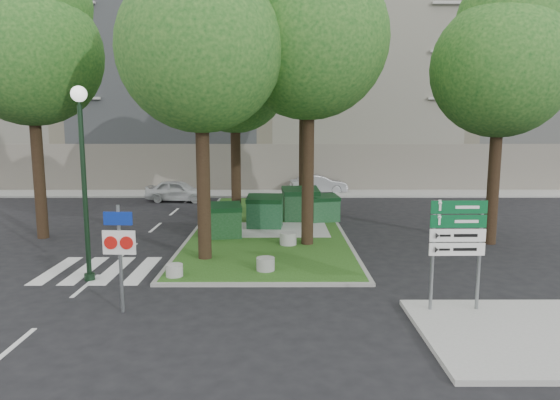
{
  "coord_description": "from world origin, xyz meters",
  "views": [
    {
      "loc": [
        0.94,
        -13.55,
        4.51
      ],
      "look_at": [
        0.98,
        2.92,
        2.0
      ],
      "focal_mm": 32.0,
      "sensor_mm": 36.0,
      "label": 1
    }
  ],
  "objects_px": {
    "tree_street_left": "(32,40)",
    "dumpster_d": "(324,208)",
    "tree_median_near_left": "(203,33)",
    "tree_median_near_right": "(311,23)",
    "car_white": "(178,191)",
    "street_lamp": "(83,161)",
    "directional_sign": "(457,238)",
    "traffic_sign_pole": "(120,244)",
    "dumpster_a": "(223,221)",
    "dumpster_b": "(265,212)",
    "tree_median_mid": "(237,68)",
    "tree_median_far": "(306,47)",
    "bollard_right": "(288,239)",
    "tree_street_right": "(503,55)",
    "car_silver": "(318,184)",
    "bollard_left": "(174,270)",
    "litter_bin": "(317,199)",
    "bollard_mid": "(266,264)",
    "dumpster_c": "(300,204)"
  },
  "relations": [
    {
      "from": "bollard_right",
      "to": "traffic_sign_pole",
      "type": "height_order",
      "value": "traffic_sign_pole"
    },
    {
      "from": "street_lamp",
      "to": "car_silver",
      "type": "relative_size",
      "value": 1.5
    },
    {
      "from": "dumpster_a",
      "to": "litter_bin",
      "type": "bearing_deg",
      "value": 51.12
    },
    {
      "from": "tree_street_left",
      "to": "bollard_right",
      "type": "relative_size",
      "value": 17.79
    },
    {
      "from": "dumpster_b",
      "to": "dumpster_c",
      "type": "height_order",
      "value": "dumpster_c"
    },
    {
      "from": "tree_median_far",
      "to": "dumpster_b",
      "type": "distance_m",
      "value": 9.02
    },
    {
      "from": "street_lamp",
      "to": "bollard_left",
      "type": "bearing_deg",
      "value": -0.22
    },
    {
      "from": "tree_street_left",
      "to": "litter_bin",
      "type": "relative_size",
      "value": 16.64
    },
    {
      "from": "street_lamp",
      "to": "directional_sign",
      "type": "height_order",
      "value": "street_lamp"
    },
    {
      "from": "traffic_sign_pole",
      "to": "dumpster_c",
      "type": "bearing_deg",
      "value": 69.53
    },
    {
      "from": "tree_street_left",
      "to": "dumpster_a",
      "type": "xyz_separation_m",
      "value": [
        7.16,
        -0.43,
        -6.88
      ]
    },
    {
      "from": "dumpster_c",
      "to": "directional_sign",
      "type": "height_order",
      "value": "directional_sign"
    },
    {
      "from": "tree_street_left",
      "to": "dumpster_d",
      "type": "relative_size",
      "value": 7.19
    },
    {
      "from": "bollard_left",
      "to": "tree_median_near_left",
      "type": "bearing_deg",
      "value": 71.51
    },
    {
      "from": "tree_street_left",
      "to": "dumpster_d",
      "type": "height_order",
      "value": "tree_street_left"
    },
    {
      "from": "tree_median_near_left",
      "to": "tree_median_far",
      "type": "distance_m",
      "value": 10.24
    },
    {
      "from": "bollard_right",
      "to": "traffic_sign_pole",
      "type": "xyz_separation_m",
      "value": [
        -4.13,
        -6.37,
        1.35
      ]
    },
    {
      "from": "dumpster_b",
      "to": "dumpster_c",
      "type": "distance_m",
      "value": 2.3
    },
    {
      "from": "directional_sign",
      "to": "tree_median_near_right",
      "type": "bearing_deg",
      "value": 113.49
    },
    {
      "from": "tree_median_near_left",
      "to": "tree_median_mid",
      "type": "relative_size",
      "value": 1.05
    },
    {
      "from": "tree_median_far",
      "to": "car_silver",
      "type": "xyz_separation_m",
      "value": [
        1.26,
        6.87,
        -7.71
      ]
    },
    {
      "from": "tree_median_near_right",
      "to": "bollard_right",
      "type": "distance_m",
      "value": 7.69
    },
    {
      "from": "tree_median_near_right",
      "to": "tree_median_near_left",
      "type": "bearing_deg",
      "value": -150.26
    },
    {
      "from": "dumpster_d",
      "to": "car_silver",
      "type": "relative_size",
      "value": 0.41
    },
    {
      "from": "tree_median_mid",
      "to": "bollard_mid",
      "type": "bearing_deg",
      "value": -79.67
    },
    {
      "from": "dumpster_c",
      "to": "street_lamp",
      "type": "height_order",
      "value": "street_lamp"
    },
    {
      "from": "bollard_mid",
      "to": "traffic_sign_pole",
      "type": "height_order",
      "value": "traffic_sign_pole"
    },
    {
      "from": "tree_street_left",
      "to": "traffic_sign_pole",
      "type": "height_order",
      "value": "tree_street_left"
    },
    {
      "from": "tree_median_mid",
      "to": "tree_median_far",
      "type": "xyz_separation_m",
      "value": [
        3.2,
        3.0,
        1.34
      ]
    },
    {
      "from": "tree_median_mid",
      "to": "tree_street_left",
      "type": "xyz_separation_m",
      "value": [
        -7.5,
        -3.0,
        0.67
      ]
    },
    {
      "from": "tree_street_left",
      "to": "car_white",
      "type": "distance_m",
      "value": 12.25
    },
    {
      "from": "litter_bin",
      "to": "tree_median_near_left",
      "type": "bearing_deg",
      "value": -112.53
    },
    {
      "from": "dumpster_d",
      "to": "car_silver",
      "type": "distance_m",
      "value": 10.05
    },
    {
      "from": "tree_median_near_right",
      "to": "car_white",
      "type": "xyz_separation_m",
      "value": [
        -7.06,
        10.94,
        -7.35
      ]
    },
    {
      "from": "dumpster_a",
      "to": "dumpster_d",
      "type": "relative_size",
      "value": 1.05
    },
    {
      "from": "tree_median_near_left",
      "to": "litter_bin",
      "type": "distance_m",
      "value": 13.5
    },
    {
      "from": "tree_median_near_right",
      "to": "dumpster_b",
      "type": "bearing_deg",
      "value": 120.86
    },
    {
      "from": "tree_median_mid",
      "to": "dumpster_b",
      "type": "xyz_separation_m",
      "value": [
        1.26,
        -1.58,
        -6.18
      ]
    },
    {
      "from": "dumpster_a",
      "to": "dumpster_b",
      "type": "bearing_deg",
      "value": 39.49
    },
    {
      "from": "tree_median_near_left",
      "to": "tree_median_mid",
      "type": "distance_m",
      "value": 6.53
    },
    {
      "from": "dumpster_d",
      "to": "dumpster_b",
      "type": "bearing_deg",
      "value": -167.8
    },
    {
      "from": "litter_bin",
      "to": "directional_sign",
      "type": "xyz_separation_m",
      "value": [
        2.09,
        -15.43,
        1.42
      ]
    },
    {
      "from": "tree_street_right",
      "to": "car_silver",
      "type": "distance_m",
      "value": 16.24
    },
    {
      "from": "tree_street_left",
      "to": "street_lamp",
      "type": "xyz_separation_m",
      "value": [
        3.83,
        -5.55,
        -4.16
      ]
    },
    {
      "from": "tree_median_near_left",
      "to": "tree_street_left",
      "type": "relative_size",
      "value": 0.96
    },
    {
      "from": "bollard_right",
      "to": "car_silver",
      "type": "bearing_deg",
      "value": 81.17
    },
    {
      "from": "tree_street_left",
      "to": "litter_bin",
      "type": "distance_m",
      "value": 15.34
    },
    {
      "from": "tree_median_mid",
      "to": "litter_bin",
      "type": "distance_m",
      "value": 8.73
    },
    {
      "from": "car_silver",
      "to": "dumpster_c",
      "type": "bearing_deg",
      "value": 163.4
    },
    {
      "from": "tree_median_near_left",
      "to": "tree_median_near_right",
      "type": "relative_size",
      "value": 0.92
    }
  ]
}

